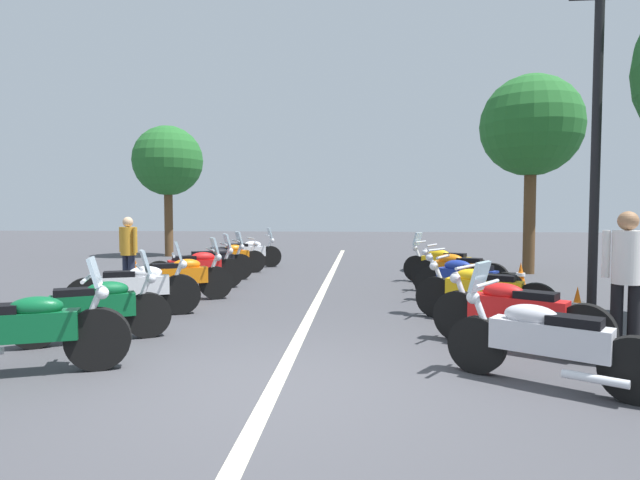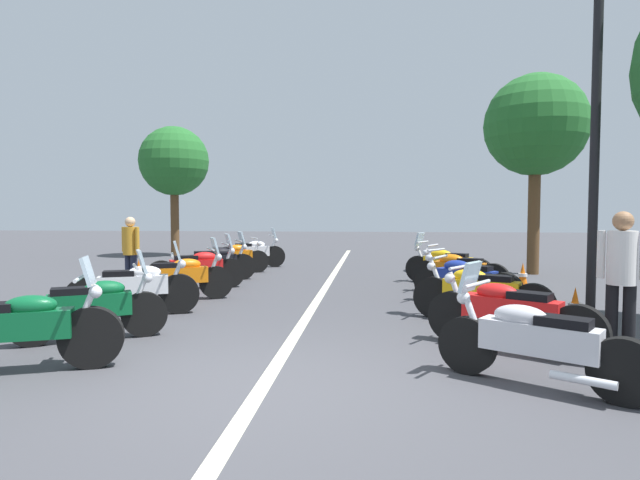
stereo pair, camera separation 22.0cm
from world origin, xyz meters
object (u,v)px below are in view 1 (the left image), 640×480
motorcycle_left_row_4 (196,268)px  motorcycle_left_row_5 (212,262)px  motorcycle_left_row_0 (21,330)px  motorcycle_left_row_1 (96,308)px  motorcycle_right_row_2 (483,292)px  roadside_tree_2 (531,127)px  motorcycle_left_row_7 (248,252)px  motorcycle_right_row_5 (445,264)px  traffic_cone_1 (521,277)px  roadside_tree_1 (168,162)px  street_lamp_twin_globe (598,90)px  motorcycle_right_row_0 (546,340)px  bystander_1 (627,271)px  traffic_cone_0 (136,274)px  traffic_cone_2 (577,308)px  motorcycle_left_row_6 (228,257)px  motorcycle_right_row_1 (515,313)px  motorcycle_left_row_2 (136,288)px  motorcycle_right_row_4 (458,271)px  motorcycle_right_row_3 (466,280)px  bystander_0 (128,248)px  motorcycle_left_row_3 (179,277)px

motorcycle_left_row_4 → motorcycle_left_row_5: (1.40, 0.04, -0.00)m
motorcycle_left_row_0 → motorcycle_left_row_1: 1.42m
motorcycle_right_row_2 → roadside_tree_2: (6.61, -2.73, 3.57)m
motorcycle_left_row_7 → motorcycle_right_row_5: motorcycle_left_row_7 is taller
traffic_cone_1 → roadside_tree_1: roadside_tree_1 is taller
motorcycle_left_row_0 → street_lamp_twin_globe: (3.29, -7.10, 3.09)m
motorcycle_left_row_7 → roadside_tree_1: bearing=113.9°
motorcycle_right_row_0 → motorcycle_right_row_5: motorcycle_right_row_5 is taller
traffic_cone_1 → roadside_tree_1: size_ratio=0.12×
motorcycle_left_row_1 → motorcycle_left_row_5: motorcycle_left_row_5 is taller
motorcycle_left_row_4 → bystander_1: 8.25m
traffic_cone_0 → traffic_cone_2: bearing=-113.3°
motorcycle_left_row_6 → motorcycle_right_row_1: bearing=-83.1°
motorcycle_left_row_0 → motorcycle_right_row_1: 5.61m
motorcycle_left_row_2 → motorcycle_left_row_5: 4.37m
motorcycle_left_row_7 → motorcycle_right_row_5: bearing=-51.4°
motorcycle_right_row_4 → roadside_tree_2: 5.81m
motorcycle_left_row_1 → traffic_cone_0: motorcycle_left_row_1 is taller
motorcycle_left_row_0 → motorcycle_right_row_4: size_ratio=1.11×
motorcycle_right_row_4 → traffic_cone_0: motorcycle_right_row_4 is taller
motorcycle_right_row_5 → roadside_tree_1: roadside_tree_1 is taller
roadside_tree_1 → motorcycle_left_row_5: bearing=-151.7°
motorcycle_left_row_7 → motorcycle_right_row_3: bearing=-69.8°
motorcycle_right_row_5 → street_lamp_twin_globe: street_lamp_twin_globe is taller
motorcycle_left_row_2 → traffic_cone_0: size_ratio=3.26×
traffic_cone_2 → roadside_tree_1: bearing=42.5°
motorcycle_left_row_2 → motorcycle_right_row_0: bearing=-50.7°
motorcycle_left_row_0 → motorcycle_right_row_4: 8.11m
motorcycle_right_row_5 → bystander_1: (-6.10, -1.19, 0.54)m
motorcycle_right_row_3 → bystander_1: 3.49m
motorcycle_right_row_5 → traffic_cone_1: size_ratio=3.15×
motorcycle_left_row_1 → traffic_cone_2: bearing=-17.6°
motorcycle_left_row_2 → motorcycle_left_row_5: motorcycle_left_row_2 is taller
motorcycle_left_row_1 → roadside_tree_2: (8.30, -8.07, 3.57)m
motorcycle_right_row_1 → motorcycle_right_row_5: 6.02m
traffic_cone_2 → bystander_0: 8.59m
motorcycle_left_row_7 → traffic_cone_2: size_ratio=3.31×
motorcycle_left_row_4 → motorcycle_right_row_5: 5.77m
motorcycle_left_row_4 → roadside_tree_1: size_ratio=0.39×
motorcycle_left_row_0 → motorcycle_right_row_2: motorcycle_left_row_0 is taller
motorcycle_right_row_0 → motorcycle_left_row_0: bearing=34.5°
motorcycle_right_row_2 → traffic_cone_0: motorcycle_right_row_2 is taller
motorcycle_left_row_3 → motorcycle_left_row_5: size_ratio=1.01×
motorcycle_left_row_1 → motorcycle_right_row_2: bearing=-11.9°
motorcycle_left_row_1 → motorcycle_left_row_4: bearing=62.4°
motorcycle_right_row_5 → traffic_cone_0: (-1.05, 7.14, -0.18)m
traffic_cone_0 → street_lamp_twin_globe: bearing=-109.7°
motorcycle_left_row_5 → roadside_tree_1: (6.94, 3.73, 3.16)m
motorcycle_left_row_6 → bystander_1: bearing=-77.7°
motorcycle_left_row_0 → traffic_cone_0: motorcycle_left_row_0 is taller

